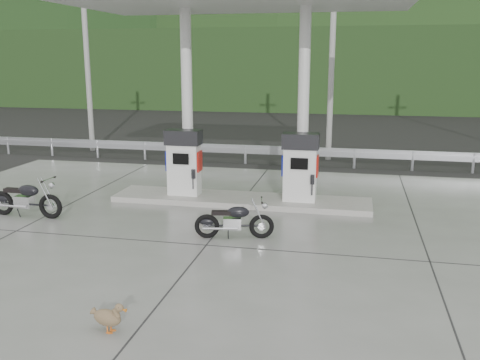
% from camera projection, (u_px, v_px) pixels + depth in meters
% --- Properties ---
extents(ground, '(160.00, 160.00, 0.00)m').
position_uv_depth(ground, '(218.00, 231.00, 12.22)').
color(ground, black).
rests_on(ground, ground).
extents(forecourt_apron, '(18.00, 14.00, 0.02)m').
position_uv_depth(forecourt_apron, '(218.00, 231.00, 12.22)').
color(forecourt_apron, slate).
rests_on(forecourt_apron, ground).
extents(pump_island, '(7.00, 1.40, 0.15)m').
position_uv_depth(pump_island, '(241.00, 200.00, 14.59)').
color(pump_island, gray).
rests_on(pump_island, forecourt_apron).
extents(gas_pump_left, '(0.95, 0.55, 1.80)m').
position_uv_depth(gas_pump_left, '(184.00, 162.00, 14.70)').
color(gas_pump_left, silver).
rests_on(gas_pump_left, pump_island).
extents(gas_pump_right, '(0.95, 0.55, 1.80)m').
position_uv_depth(gas_pump_right, '(300.00, 167.00, 14.04)').
color(gas_pump_right, silver).
rests_on(gas_pump_right, pump_island).
extents(canopy_column_left, '(0.30, 0.30, 5.00)m').
position_uv_depth(canopy_column_left, '(187.00, 103.00, 14.72)').
color(canopy_column_left, silver).
rests_on(canopy_column_left, pump_island).
extents(canopy_column_right, '(0.30, 0.30, 5.00)m').
position_uv_depth(canopy_column_right, '(303.00, 105.00, 14.06)').
color(canopy_column_right, silver).
rests_on(canopy_column_right, pump_island).
extents(guardrail, '(26.00, 0.16, 1.42)m').
position_uv_depth(guardrail, '(272.00, 146.00, 19.69)').
color(guardrail, '#A4A6AB').
rests_on(guardrail, ground).
extents(road, '(60.00, 7.00, 0.01)m').
position_uv_depth(road, '(284.00, 149.00, 23.18)').
color(road, black).
rests_on(road, ground).
extents(utility_pole_a, '(0.22, 0.22, 8.00)m').
position_uv_depth(utility_pole_a, '(87.00, 55.00, 22.02)').
color(utility_pole_a, gray).
rests_on(utility_pole_a, ground).
extents(utility_pole_b, '(0.22, 0.22, 8.00)m').
position_uv_depth(utility_pole_b, '(332.00, 55.00, 19.98)').
color(utility_pole_b, gray).
rests_on(utility_pole_b, ground).
extents(tree_band, '(80.00, 6.00, 6.00)m').
position_uv_depth(tree_band, '(317.00, 70.00, 40.15)').
color(tree_band, black).
rests_on(tree_band, ground).
extents(forested_hills, '(100.00, 40.00, 140.00)m').
position_uv_depth(forested_hills, '(333.00, 88.00, 69.41)').
color(forested_hills, black).
rests_on(forested_hills, ground).
extents(motorcycle_left, '(1.87, 0.64, 0.88)m').
position_uv_depth(motorcycle_left, '(26.00, 199.00, 13.22)').
color(motorcycle_left, black).
rests_on(motorcycle_left, forecourt_apron).
extents(motorcycle_right, '(1.69, 0.82, 0.77)m').
position_uv_depth(motorcycle_right, '(234.00, 221.00, 11.64)').
color(motorcycle_right, black).
rests_on(motorcycle_right, forecourt_apron).
extents(duck, '(0.58, 0.28, 0.40)m').
position_uv_depth(duck, '(107.00, 318.00, 7.69)').
color(duck, brown).
rests_on(duck, forecourt_apron).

